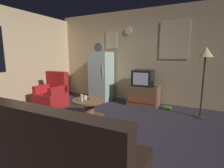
{
  "coord_description": "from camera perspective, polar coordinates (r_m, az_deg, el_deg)",
  "views": [
    {
      "loc": [
        1.81,
        -2.54,
        1.41
      ],
      "look_at": [
        0.07,
        0.9,
        0.75
      ],
      "focal_mm": 27.08,
      "sensor_mm": 36.0,
      "label": 1
    }
  ],
  "objects": [
    {
      "name": "ground_plane",
      "position": [
        3.42,
        -8.12,
        -14.73
      ],
      "size": [
        12.0,
        12.0,
        0.0
      ],
      "primitive_type": "plane",
      "color": "#2D2833"
    },
    {
      "name": "wall_with_art",
      "position": [
        5.3,
        7.06,
        9.22
      ],
      "size": [
        5.2,
        0.12,
        2.73
      ],
      "color": "#D1B284",
      "rests_on": "ground_plane"
    },
    {
      "name": "wall_left_with_window",
      "position": [
        5.04,
        -33.27,
        6.93
      ],
      "size": [
        0.12,
        5.2,
        2.6
      ],
      "color": "#D1B284",
      "rests_on": "ground_plane"
    },
    {
      "name": "fridge",
      "position": [
        5.32,
        -3.6,
        2.64
      ],
      "size": [
        0.6,
        0.62,
        1.77
      ],
      "color": "silver",
      "rests_on": "ground_plane"
    },
    {
      "name": "tv_stand",
      "position": [
        4.88,
        10.6,
        -3.82
      ],
      "size": [
        0.84,
        0.53,
        0.56
      ],
      "color": "brown",
      "rests_on": "ground_plane"
    },
    {
      "name": "crt_tv",
      "position": [
        4.79,
        10.46,
        2.06
      ],
      "size": [
        0.54,
        0.51,
        0.44
      ],
      "color": "black",
      "rests_on": "tv_stand"
    },
    {
      "name": "standing_lamp",
      "position": [
        4.21,
        29.0,
        7.8
      ],
      "size": [
        0.32,
        0.32,
        1.59
      ],
      "color": "#332D28",
      "rests_on": "ground_plane"
    },
    {
      "name": "coffee_table",
      "position": [
        3.83,
        -7.76,
        -8.45
      ],
      "size": [
        0.72,
        0.72,
        0.44
      ],
      "color": "brown",
      "rests_on": "ground_plane"
    },
    {
      "name": "wine_glass",
      "position": [
        3.64,
        -10.18,
        -4.61
      ],
      "size": [
        0.05,
        0.05,
        0.15
      ],
      "primitive_type": "cylinder",
      "color": "silver",
      "rests_on": "coffee_table"
    },
    {
      "name": "mug_ceramic_white",
      "position": [
        3.78,
        -9.05,
        -4.54
      ],
      "size": [
        0.08,
        0.08,
        0.09
      ],
      "primitive_type": "cylinder",
      "color": "silver",
      "rests_on": "coffee_table"
    },
    {
      "name": "remote_control",
      "position": [
        3.82,
        -8.59,
        -4.9
      ],
      "size": [
        0.15,
        0.06,
        0.02
      ],
      "primitive_type": "cube",
      "rotation": [
        0.0,
        0.0,
        -0.08
      ],
      "color": "black",
      "rests_on": "coffee_table"
    },
    {
      "name": "armchair",
      "position": [
        4.92,
        -19.51,
        -3.44
      ],
      "size": [
        0.68,
        0.68,
        0.96
      ],
      "color": "red",
      "rests_on": "ground_plane"
    },
    {
      "name": "couch",
      "position": [
        2.07,
        -15.54,
        -22.69
      ],
      "size": [
        1.7,
        0.8,
        0.92
      ],
      "color": "black",
      "rests_on": "ground_plane"
    },
    {
      "name": "book_stack",
      "position": [
        4.73,
        18.17,
        -7.69
      ],
      "size": [
        0.19,
        0.16,
        0.07
      ],
      "color": "#365E6F",
      "rests_on": "ground_plane"
    }
  ]
}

